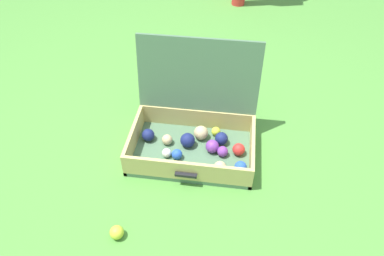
% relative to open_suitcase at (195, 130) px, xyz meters
% --- Properties ---
extents(ground_plane, '(16.00, 16.00, 0.00)m').
position_rel_open_suitcase_xyz_m(ground_plane, '(-0.10, -0.04, -0.12)').
color(ground_plane, '#4C8C38').
extents(open_suitcase, '(0.66, 0.52, 0.56)m').
position_rel_open_suitcase_xyz_m(open_suitcase, '(0.00, 0.00, 0.00)').
color(open_suitcase, '#4C7051').
rests_on(open_suitcase, ground).
extents(stray_ball_on_grass, '(0.06, 0.06, 0.06)m').
position_rel_open_suitcase_xyz_m(stray_ball_on_grass, '(-0.27, -0.61, -0.09)').
color(stray_ball_on_grass, '#CCDB38').
rests_on(stray_ball_on_grass, ground).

